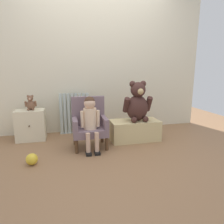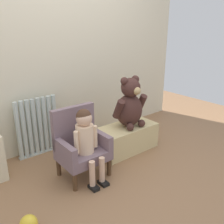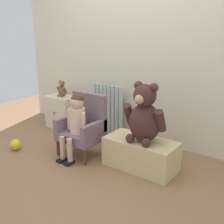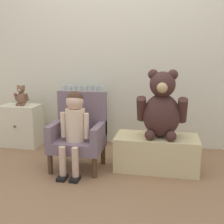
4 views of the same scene
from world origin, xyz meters
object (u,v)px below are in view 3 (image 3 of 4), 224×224
Objects in this scene: large_teddy_bear at (144,116)px; low_bench at (141,154)px; radiator at (107,110)px; child_figure at (76,117)px; small_dresser at (62,112)px; toy_ball at (16,145)px; child_armchair at (83,127)px; small_teddy_bear at (62,90)px.

low_bench is at bearing 165.90° from large_teddy_bear.
radiator is 0.94× the size of child_figure.
small_dresser is 0.90m from toy_ball.
small_dresser is (-0.67, -0.18, -0.10)m from radiator.
small_dresser is at bearing 150.68° from child_armchair.
radiator is at bearing 16.36° from small_teddy_bear.
large_teddy_bear is (0.73, 0.08, 0.24)m from child_armchair.
low_bench is (0.86, -0.56, -0.18)m from radiator.
large_teddy_bear reaches higher than child_figure.
small_teddy_bear is at bearing 150.11° from child_armchair.
small_dresser is 3.55× the size of toy_ball.
small_dresser is at bearing 171.84° from small_teddy_bear.
radiator is 5.16× the size of toy_ball.
low_bench is at bearing -14.03° from small_teddy_bear.
large_teddy_bear is (0.73, 0.19, 0.10)m from child_figure.
small_teddy_bear reaches higher than radiator.
child_armchair is 3.06× the size of small_teddy_bear.
child_armchair reaches higher than radiator.
child_figure is 1.21× the size of large_teddy_bear.
toy_ball is (0.12, -0.87, -0.17)m from small_dresser.
low_bench reaches higher than toy_ball.
low_bench is at bearing 16.06° from child_figure.
large_teddy_bear reaches higher than child_armchair.
large_teddy_bear is at bearing 6.22° from child_armchair.
small_teddy_bear is at bearing -8.16° from small_dresser.
toy_ball is (-0.71, -0.29, -0.40)m from child_figure.
small_dresser reaches higher than low_bench.
small_dresser is 2.07× the size of small_teddy_bear.
small_teddy_bear is at bearing 144.46° from child_figure.
small_teddy_bear is 1.72× the size of toy_ball.
child_figure is (0.16, -0.76, 0.13)m from radiator.
radiator is 1.14× the size of large_teddy_bear.
child_armchair is 0.72m from low_bench.
child_figure is at bearing -35.54° from small_teddy_bear.
child_armchair is 1.16× the size of large_teddy_bear.
radiator is 0.92× the size of low_bench.
low_bench is (0.69, 0.09, -0.17)m from child_armchair.
toy_ball is (-1.44, -0.49, -0.50)m from large_teddy_bear.
radiator is at bearing 101.94° from child_figure.
child_armchair is 5.26× the size of toy_ball.
small_dresser is 1.64m from large_teddy_bear.
child_figure is 0.99m from small_teddy_bear.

